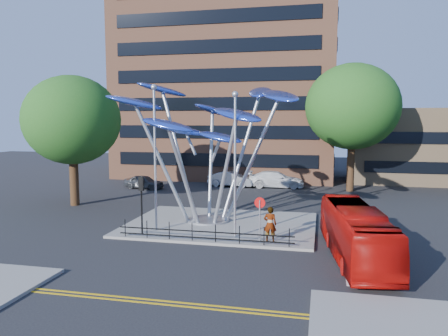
% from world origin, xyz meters
% --- Properties ---
extents(ground, '(120.00, 120.00, 0.00)m').
position_xyz_m(ground, '(0.00, 0.00, 0.00)').
color(ground, black).
rests_on(ground, ground).
extents(traffic_island, '(12.00, 9.00, 0.15)m').
position_xyz_m(traffic_island, '(-1.00, 6.00, 0.07)').
color(traffic_island, slate).
rests_on(traffic_island, ground).
extents(double_yellow_near, '(40.00, 0.12, 0.01)m').
position_xyz_m(double_yellow_near, '(0.00, -6.00, 0.01)').
color(double_yellow_near, gold).
rests_on(double_yellow_near, ground).
extents(double_yellow_far, '(40.00, 0.12, 0.01)m').
position_xyz_m(double_yellow_far, '(0.00, -6.30, 0.01)').
color(double_yellow_far, gold).
rests_on(double_yellow_far, ground).
extents(brick_tower, '(25.00, 15.00, 30.00)m').
position_xyz_m(brick_tower, '(-6.00, 32.00, 15.00)').
color(brick_tower, '#955C41').
rests_on(brick_tower, ground).
extents(low_building_near, '(15.00, 8.00, 8.00)m').
position_xyz_m(low_building_near, '(16.00, 30.00, 4.00)').
color(low_building_near, tan).
rests_on(low_building_near, ground).
extents(tree_right, '(8.80, 8.80, 12.11)m').
position_xyz_m(tree_right, '(8.00, 22.00, 8.04)').
color(tree_right, black).
rests_on(tree_right, ground).
extents(tree_left, '(7.60, 7.60, 10.32)m').
position_xyz_m(tree_left, '(-14.00, 10.00, 6.79)').
color(tree_left, black).
rests_on(tree_left, ground).
extents(leaf_sculpture, '(12.72, 9.54, 9.51)m').
position_xyz_m(leaf_sculpture, '(-2.07, 6.68, 6.87)').
color(leaf_sculpture, '#9EA0A5').
rests_on(leaf_sculpture, traffic_island).
extents(street_lamp_left, '(0.36, 0.36, 8.80)m').
position_xyz_m(street_lamp_left, '(-4.50, 3.50, 5.36)').
color(street_lamp_left, '#9EA0A5').
rests_on(street_lamp_left, traffic_island).
extents(street_lamp_right, '(0.36, 0.36, 8.30)m').
position_xyz_m(street_lamp_right, '(0.50, 3.00, 5.09)').
color(street_lamp_right, '#9EA0A5').
rests_on(street_lamp_right, traffic_island).
extents(traffic_light_island, '(0.28, 0.18, 3.42)m').
position_xyz_m(traffic_light_island, '(-5.00, 2.50, 2.61)').
color(traffic_light_island, black).
rests_on(traffic_light_island, traffic_island).
extents(no_entry_sign_island, '(0.60, 0.10, 2.45)m').
position_xyz_m(no_entry_sign_island, '(2.00, 2.52, 1.82)').
color(no_entry_sign_island, '#9EA0A5').
rests_on(no_entry_sign_island, traffic_island).
extents(pedestrian_railing_front, '(10.00, 0.06, 1.00)m').
position_xyz_m(pedestrian_railing_front, '(-1.00, 1.70, 0.55)').
color(pedestrian_railing_front, black).
rests_on(pedestrian_railing_front, traffic_island).
extents(red_bus, '(3.43, 9.63, 2.62)m').
position_xyz_m(red_bus, '(7.01, 0.93, 1.31)').
color(red_bus, '#A50B07').
rests_on(red_bus, ground).
extents(pedestrian, '(0.72, 0.48, 1.96)m').
position_xyz_m(pedestrian, '(2.58, 2.50, 1.13)').
color(pedestrian, gray).
rests_on(pedestrian, traffic_island).
extents(parked_car_left, '(4.13, 2.10, 1.35)m').
position_xyz_m(parked_car_left, '(-11.90, 19.03, 0.67)').
color(parked_car_left, '#3A3D41').
rests_on(parked_car_left, ground).
extents(parked_car_mid, '(4.82, 1.98, 1.55)m').
position_xyz_m(parked_car_mid, '(-3.68, 22.23, 0.78)').
color(parked_car_mid, '#9A9CA1').
rests_on(parked_car_mid, ground).
extents(parked_car_right, '(5.79, 2.72, 1.63)m').
position_xyz_m(parked_car_right, '(0.82, 22.67, 0.82)').
color(parked_car_right, silver).
rests_on(parked_car_right, ground).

